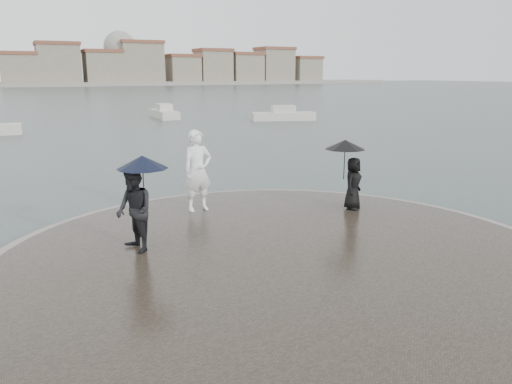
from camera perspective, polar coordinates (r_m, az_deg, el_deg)
ground at (r=8.15m, az=15.99°, el=-17.21°), size 400.00×400.00×0.00m
kerb_ring at (r=10.62m, az=3.17°, el=-8.26°), size 12.50×12.50×0.32m
quay_tip at (r=10.61m, az=3.17°, el=-8.16°), size 11.90×11.90×0.36m
statue at (r=13.75m, az=-6.66°, el=2.43°), size 0.84×0.58×2.23m
visitor_left at (r=10.80m, az=-13.54°, el=-0.78°), size 1.22×1.14×2.04m
visitor_right at (r=14.02m, az=10.68°, el=2.72°), size 1.23×1.12×1.95m
boats at (r=42.16m, az=-11.36°, el=8.19°), size 29.26×11.44×1.50m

